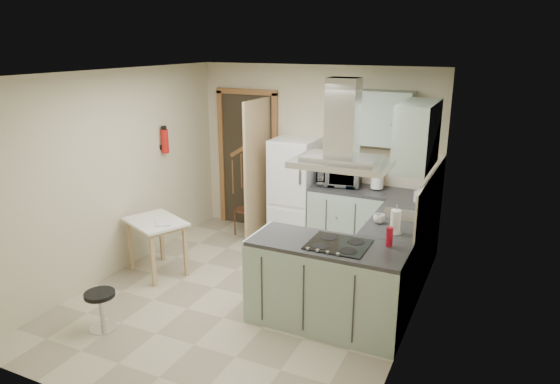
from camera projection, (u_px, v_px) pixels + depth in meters
The scene contains 28 objects.
floor at pixel (248, 296), 5.74m from camera, with size 4.20×4.20×0.00m, color tan.
ceiling at pixel (243, 73), 5.01m from camera, with size 4.20×4.20×0.00m, color silver.
back_wall at pixel (316, 154), 7.20m from camera, with size 3.60×3.60×0.00m, color #C1B696.
left_wall at pixel (116, 174), 6.10m from camera, with size 4.20×4.20×0.00m, color #C1B696.
right_wall at pixel (415, 215), 4.65m from camera, with size 4.20×4.20×0.00m, color #C1B696.
doorway at pixel (248, 160), 7.67m from camera, with size 1.10×0.12×2.10m, color brown.
fridge at pixel (294, 190), 7.16m from camera, with size 0.60×0.60×1.50m, color white.
counter_back at pixel (351, 219), 6.90m from camera, with size 1.08×0.60×0.90m, color #9EB2A0.
counter_right at pixel (402, 246), 5.97m from camera, with size 0.60×1.95×0.90m, color #9EB2A0.
splashback at pixel (381, 167), 6.83m from camera, with size 1.68×0.02×0.50m, color beige.
wall_cabinet_back at pixel (380, 118), 6.48m from camera, with size 0.85×0.35×0.70m, color #9EB2A0.
wall_cabinet_right at pixel (417, 135), 5.28m from camera, with size 0.35×0.90×0.70m, color #9EB2A0.
peninsula at pixel (327, 285), 5.04m from camera, with size 1.55×0.65×0.90m, color #9EB2A0.
hob at pixel (338, 244), 4.86m from camera, with size 0.58×0.50×0.01m, color black.
extractor_hood at pixel (341, 163), 4.63m from camera, with size 0.90×0.55×0.10m, color silver.
sink at pixel (401, 215), 5.69m from camera, with size 0.45×0.40×0.01m, color silver.
fire_extinguisher at pixel (165, 141), 6.79m from camera, with size 0.10×0.10×0.32m, color #B2140F.
drop_leaf_table at pixel (157, 247), 6.22m from camera, with size 0.74×0.56×0.70m, color #D4C282.
bentwood_chair at pixel (248, 209), 7.46m from camera, with size 0.35×0.35×0.79m, color #432816.
stool at pixel (101, 310), 5.03m from camera, with size 0.30×0.30×0.41m, color black.
microwave at pixel (339, 174), 6.85m from camera, with size 0.58×0.39×0.32m, color black.
kettle at pixel (377, 181), 6.65m from camera, with size 0.17×0.17×0.25m, color white.
cereal_box at pixel (377, 176), 6.75m from camera, with size 0.09×0.22×0.32m, color orange.
soap_bottle at pixel (419, 194), 6.14m from camera, with size 0.09×0.10×0.21m, color #9E9FA9.
paper_towel at pixel (395, 222), 5.12m from camera, with size 0.10×0.10×0.26m, color white.
cup at pixel (379, 219), 5.43m from camera, with size 0.13×0.13×0.10m, color white.
red_bottle at pixel (389, 237), 4.82m from camera, with size 0.07×0.07×0.19m, color #A70E22.
book at pixel (156, 220), 5.99m from camera, with size 0.17×0.23×0.10m, color #A73750.
Camera 1 is at (2.52, -4.50, 2.81)m, focal length 32.00 mm.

